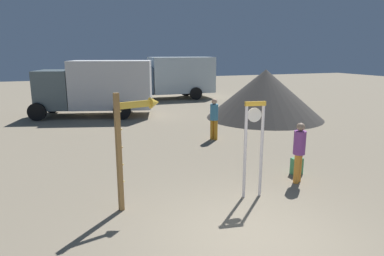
{
  "coord_description": "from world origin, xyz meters",
  "views": [
    {
      "loc": [
        -2.99,
        -4.9,
        3.38
      ],
      "look_at": [
        0.4,
        4.15,
        1.2
      ],
      "focal_mm": 31.47,
      "sensor_mm": 36.0,
      "label": 1
    }
  ],
  "objects_px": {
    "dome_tent": "(265,94)",
    "box_truck_far": "(171,76)",
    "arrow_sign": "(132,131)",
    "person_distant": "(214,117)",
    "person_near_clock": "(299,150)",
    "backpack": "(296,166)",
    "box_truck_near": "(98,86)",
    "standing_clock": "(254,141)"
  },
  "relations": [
    {
      "from": "person_distant",
      "to": "dome_tent",
      "type": "bearing_deg",
      "value": 36.47
    },
    {
      "from": "arrow_sign",
      "to": "person_distant",
      "type": "height_order",
      "value": "arrow_sign"
    },
    {
      "from": "backpack",
      "to": "box_truck_near",
      "type": "height_order",
      "value": "box_truck_near"
    },
    {
      "from": "box_truck_far",
      "to": "dome_tent",
      "type": "distance_m",
      "value": 9.27
    },
    {
      "from": "arrow_sign",
      "to": "dome_tent",
      "type": "xyz_separation_m",
      "value": [
        8.41,
        7.98,
        -0.47
      ]
    },
    {
      "from": "backpack",
      "to": "person_distant",
      "type": "bearing_deg",
      "value": 97.96
    },
    {
      "from": "standing_clock",
      "to": "box_truck_far",
      "type": "bearing_deg",
      "value": 79.08
    },
    {
      "from": "standing_clock",
      "to": "person_near_clock",
      "type": "xyz_separation_m",
      "value": [
        1.59,
        0.35,
        -0.48
      ]
    },
    {
      "from": "person_near_clock",
      "to": "person_distant",
      "type": "xyz_separation_m",
      "value": [
        -0.24,
        4.88,
        0.01
      ]
    },
    {
      "from": "backpack",
      "to": "standing_clock",
      "type": "bearing_deg",
      "value": -155.96
    },
    {
      "from": "box_truck_far",
      "to": "box_truck_near",
      "type": "bearing_deg",
      "value": -137.26
    },
    {
      "from": "person_near_clock",
      "to": "box_truck_far",
      "type": "bearing_deg",
      "value": 84.08
    },
    {
      "from": "arrow_sign",
      "to": "box_truck_far",
      "type": "height_order",
      "value": "box_truck_far"
    },
    {
      "from": "backpack",
      "to": "person_near_clock",
      "type": "bearing_deg",
      "value": -125.47
    },
    {
      "from": "dome_tent",
      "to": "box_truck_near",
      "type": "bearing_deg",
      "value": 155.4
    },
    {
      "from": "dome_tent",
      "to": "box_truck_far",
      "type": "bearing_deg",
      "value": 104.52
    },
    {
      "from": "box_truck_near",
      "to": "box_truck_far",
      "type": "xyz_separation_m",
      "value": [
        5.72,
        5.28,
        0.02
      ]
    },
    {
      "from": "person_near_clock",
      "to": "dome_tent",
      "type": "xyz_separation_m",
      "value": [
        4.09,
        8.07,
        0.36
      ]
    },
    {
      "from": "dome_tent",
      "to": "person_near_clock",
      "type": "bearing_deg",
      "value": -116.86
    },
    {
      "from": "person_distant",
      "to": "box_truck_near",
      "type": "xyz_separation_m",
      "value": [
        -3.71,
        6.88,
        0.7
      ]
    },
    {
      "from": "backpack",
      "to": "box_truck_far",
      "type": "relative_size",
      "value": 0.07
    },
    {
      "from": "backpack",
      "to": "person_distant",
      "type": "distance_m",
      "value": 4.45
    },
    {
      "from": "standing_clock",
      "to": "backpack",
      "type": "relative_size",
      "value": 4.88
    },
    {
      "from": "standing_clock",
      "to": "backpack",
      "type": "xyz_separation_m",
      "value": [
        1.96,
        0.87,
        -1.15
      ]
    },
    {
      "from": "standing_clock",
      "to": "box_truck_near",
      "type": "distance_m",
      "value": 12.34
    },
    {
      "from": "arrow_sign",
      "to": "box_truck_near",
      "type": "bearing_deg",
      "value": 88.2
    },
    {
      "from": "person_near_clock",
      "to": "box_truck_near",
      "type": "height_order",
      "value": "box_truck_near"
    },
    {
      "from": "person_near_clock",
      "to": "person_distant",
      "type": "bearing_deg",
      "value": 92.78
    },
    {
      "from": "person_near_clock",
      "to": "dome_tent",
      "type": "height_order",
      "value": "dome_tent"
    },
    {
      "from": "standing_clock",
      "to": "box_truck_far",
      "type": "xyz_separation_m",
      "value": [
        3.35,
        17.39,
        0.26
      ]
    },
    {
      "from": "standing_clock",
      "to": "box_truck_far",
      "type": "height_order",
      "value": "box_truck_far"
    },
    {
      "from": "standing_clock",
      "to": "box_truck_near",
      "type": "height_order",
      "value": "box_truck_near"
    },
    {
      "from": "person_distant",
      "to": "person_near_clock",
      "type": "bearing_deg",
      "value": -87.22
    },
    {
      "from": "arrow_sign",
      "to": "backpack",
      "type": "height_order",
      "value": "arrow_sign"
    },
    {
      "from": "box_truck_near",
      "to": "dome_tent",
      "type": "relative_size",
      "value": 1.09
    },
    {
      "from": "box_truck_far",
      "to": "arrow_sign",
      "type": "bearing_deg",
      "value": -109.75
    },
    {
      "from": "box_truck_far",
      "to": "dome_tent",
      "type": "height_order",
      "value": "box_truck_far"
    },
    {
      "from": "standing_clock",
      "to": "box_truck_near",
      "type": "relative_size",
      "value": 0.35
    },
    {
      "from": "backpack",
      "to": "box_truck_far",
      "type": "height_order",
      "value": "box_truck_far"
    },
    {
      "from": "standing_clock",
      "to": "dome_tent",
      "type": "bearing_deg",
      "value": 56.03
    },
    {
      "from": "arrow_sign",
      "to": "box_truck_near",
      "type": "relative_size",
      "value": 0.39
    },
    {
      "from": "box_truck_far",
      "to": "person_distant",
      "type": "bearing_deg",
      "value": -99.35
    }
  ]
}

